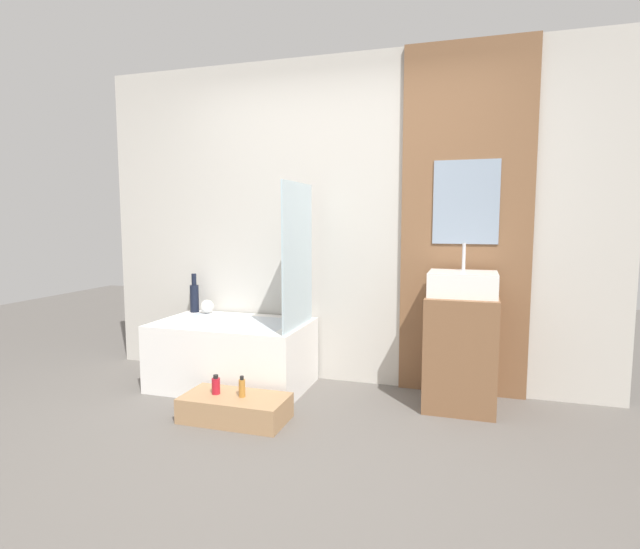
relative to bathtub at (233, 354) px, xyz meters
name	(u,v)px	position (x,y,z in m)	size (l,w,h in m)	color
ground_plane	(266,469)	(0.78, -1.16, -0.26)	(12.00, 12.00, 0.00)	#605B56
wall_tiled_back	(342,222)	(0.78, 0.42, 1.04)	(4.20, 0.06, 2.60)	beige
wall_wood_accent	(465,222)	(1.73, 0.37, 1.04)	(0.94, 0.04, 2.60)	brown
bathtub	(233,354)	(0.00, 0.00, 0.00)	(1.19, 0.74, 0.52)	white
glass_shower_screen	(298,256)	(0.56, -0.04, 0.79)	(0.01, 0.62, 1.07)	silver
wooden_step_bench	(235,408)	(0.32, -0.61, -0.18)	(0.69, 0.36, 0.16)	#A87F56
vanity_cabinet	(461,351)	(1.73, 0.10, 0.13)	(0.49, 0.51, 0.79)	brown
sink	(463,284)	(1.73, 0.10, 0.61)	(0.46, 0.38, 0.36)	white
vase_tall_dark	(194,296)	(-0.51, 0.28, 0.40)	(0.07, 0.07, 0.34)	black
vase_round_light	(207,307)	(-0.37, 0.26, 0.32)	(0.12, 0.12, 0.12)	silver
bottle_soap_primary	(216,385)	(0.19, -0.61, -0.04)	(0.06, 0.06, 0.13)	#B21928
bottle_soap_secondary	(242,388)	(0.38, -0.61, -0.04)	(0.04, 0.04, 0.14)	#B2752D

